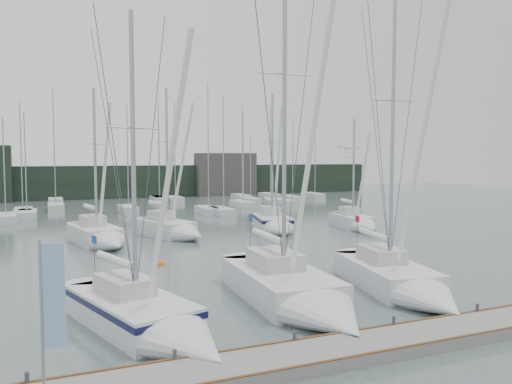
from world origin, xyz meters
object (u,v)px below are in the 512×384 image
buoy_b (264,254)px  buoy_c (44,265)px  sailboat_mid_b (102,238)px  sailboat_mid_c (175,230)px  sailboat_near_center (301,297)px  sailboat_mid_d (275,225)px  sailboat_near_left (153,322)px  buoy_a (160,264)px  sailboat_near_right (406,285)px  dock_banner (50,304)px  sailboat_mid_e (358,223)px

buoy_b → buoy_c: size_ratio=0.87×
sailboat_mid_b → sailboat_mid_c: size_ratio=0.97×
sailboat_near_center → buoy_c: (-9.95, 13.68, -0.60)m
sailboat_mid_d → sailboat_near_left: bearing=-111.2°
sailboat_mid_b → buoy_a: size_ratio=21.15×
sailboat_mid_d → buoy_b: sailboat_mid_d is taller
buoy_c → sailboat_mid_d: bearing=20.1°
sailboat_near_center → sailboat_mid_d: 21.95m
sailboat_near_right → buoy_b: (-1.93, 11.79, -0.55)m
sailboat_mid_c → dock_banner: sailboat_mid_c is taller
sailboat_near_center → buoy_a: bearing=109.8°
buoy_a → buoy_c: same height
sailboat_mid_b → sailboat_mid_e: bearing=-12.6°
sailboat_mid_b → sailboat_mid_c: sailboat_mid_c is taller
buoy_b → dock_banner: (-13.14, -16.65, 2.76)m
buoy_c → sailboat_near_center: bearing=-54.0°
sailboat_near_center → sailboat_mid_c: 20.37m
buoy_b → buoy_c: bearing=172.1°
sailboat_near_left → buoy_c: size_ratio=21.86×
buoy_a → buoy_c: (-6.42, 2.42, 0.00)m
buoy_c → dock_banner: bearing=-89.0°
sailboat_mid_c → buoy_b: (3.91, -8.55, -0.62)m
sailboat_mid_b → sailboat_near_left: bearing=-102.4°
sailboat_near_center → buoy_a: (-3.52, 11.26, -0.60)m
buoy_b → sailboat_mid_b: bearing=143.4°
sailboat_mid_c → buoy_a: (-3.11, -9.11, -0.62)m
sailboat_mid_d → buoy_a: (-11.76, -9.09, -0.62)m
sailboat_near_right → buoy_c: 20.56m
sailboat_near_center → buoy_b: sailboat_near_center is taller
sailboat_mid_b → dock_banner: size_ratio=3.07×
sailboat_near_left → buoy_a: 12.28m
sailboat_near_right → sailboat_near_left: bearing=-165.7°
buoy_a → dock_banner: 17.42m
sailboat_near_right → buoy_c: size_ratio=26.65×
sailboat_mid_c → buoy_c: (-9.53, -6.69, -0.62)m
sailboat_mid_e → buoy_b: 13.88m
sailboat_mid_b → sailboat_mid_d: bearing=-6.4°
sailboat_mid_d → dock_banner: 30.94m
sailboat_near_center → buoy_b: size_ratio=33.79×
dock_banner → sailboat_mid_c: bearing=80.8°
sailboat_mid_e → sailboat_near_left: bearing=-128.8°
sailboat_near_left → sailboat_mid_c: (5.88, 21.07, 0.06)m
sailboat_near_left → sailboat_mid_b: sailboat_near_left is taller
sailboat_mid_c → buoy_c: sailboat_mid_c is taller
sailboat_mid_e → buoy_b: sailboat_mid_e is taller
sailboat_mid_c → buoy_a: bearing=-129.8°
sailboat_near_right → sailboat_mid_c: size_ratio=1.22×
sailboat_near_left → buoy_a: bearing=59.5°
sailboat_mid_b → buoy_a: (2.60, -7.71, -0.61)m
sailboat_mid_e → buoy_c: (-25.48, -5.03, -0.54)m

